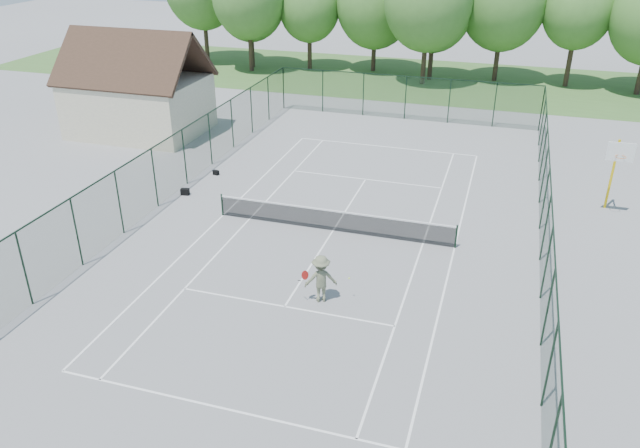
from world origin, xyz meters
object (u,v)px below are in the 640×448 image
at_px(sports_bag_a, 185,192).
at_px(tennis_player, 321,279).
at_px(tennis_net, 333,219).
at_px(basketball_goal, 617,162).

xyz_separation_m(sports_bag_a, tennis_player, (9.53, -7.23, 0.77)).
xyz_separation_m(tennis_net, sports_bag_a, (-8.39, 1.64, -0.41)).
xyz_separation_m(tennis_net, basketball_goal, (12.08, 5.86, 1.99)).
height_order(tennis_net, tennis_player, tennis_player).
xyz_separation_m(tennis_net, tennis_player, (1.15, -5.59, 0.36)).
bearing_deg(sports_bag_a, tennis_net, -20.14).
height_order(sports_bag_a, tennis_player, tennis_player).
bearing_deg(sports_bag_a, basketball_goal, 2.56).
height_order(tennis_net, sports_bag_a, tennis_net).
bearing_deg(sports_bag_a, tennis_player, -46.26).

